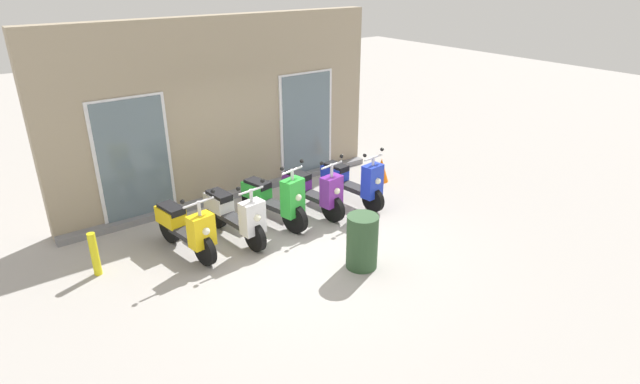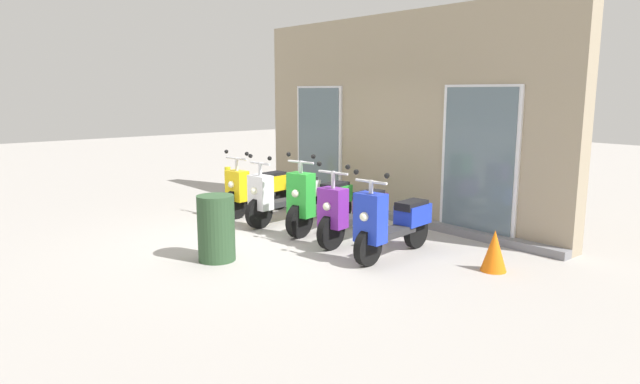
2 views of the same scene
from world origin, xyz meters
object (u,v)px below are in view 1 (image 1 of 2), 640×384
scooter_yellow (185,228)px  curb_bollard (95,254)px  traffic_cone (381,170)px  scooter_white (235,214)px  trash_bin (362,242)px  scooter_purple (313,190)px  scooter_blue (353,181)px  scooter_green (275,199)px

scooter_yellow → curb_bollard: (-1.36, 0.21, -0.11)m
traffic_cone → scooter_yellow: bearing=-175.2°
scooter_white → trash_bin: (1.15, -1.96, -0.03)m
scooter_purple → scooter_white: bearing=-179.1°
curb_bollard → trash_bin: 4.03m
traffic_cone → trash_bin: 3.55m
scooter_yellow → scooter_blue: bearing=-2.1°
scooter_yellow → scooter_green: bearing=0.9°
scooter_yellow → curb_bollard: 1.38m
traffic_cone → scooter_purple: bearing=-169.2°
curb_bollard → scooter_green: bearing=-3.3°
scooter_green → scooter_purple: size_ratio=1.02×
scooter_purple → curb_bollard: 3.89m
scooter_green → trash_bin: bearing=-81.3°
scooter_green → trash_bin: (0.31, -2.03, -0.05)m
curb_bollard → trash_bin: (3.37, -2.21, 0.09)m
scooter_purple → scooter_green: bearing=177.1°
scooter_green → scooter_blue: scooter_green is taller
scooter_yellow → scooter_white: 0.86m
scooter_blue → curb_bollard: (-4.76, 0.33, -0.12)m
scooter_white → traffic_cone: (3.76, 0.43, -0.21)m
scooter_green → traffic_cone: bearing=7.0°
scooter_yellow → scooter_white: size_ratio=0.94×
scooter_white → scooter_green: (0.83, 0.07, 0.02)m
curb_bollard → traffic_cone: 5.99m
scooter_yellow → trash_bin: 2.84m
scooter_blue → scooter_white: bearing=178.1°
trash_bin → scooter_yellow: bearing=135.1°
scooter_purple → trash_bin: scooter_purple is taller
scooter_green → scooter_blue: size_ratio=0.99×
traffic_cone → scooter_blue: bearing=-157.5°
scooter_blue → curb_bollard: 4.77m
trash_bin → scooter_green: bearing=98.7°
scooter_yellow → trash_bin: (2.01, -2.00, -0.03)m
scooter_yellow → traffic_cone: 4.65m
curb_bollard → trash_bin: trash_bin is taller
scooter_purple → curb_bollard: size_ratio=2.22×
scooter_purple → scooter_blue: size_ratio=0.97×
scooter_purple → scooter_blue: 0.88m
scooter_yellow → scooter_purple: 2.52m
curb_bollard → traffic_cone: (5.99, 0.18, -0.09)m
scooter_blue → traffic_cone: scooter_blue is taller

